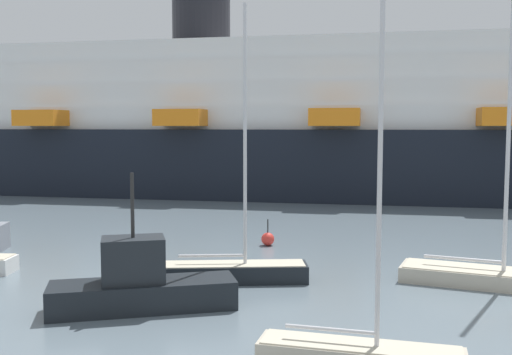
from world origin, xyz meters
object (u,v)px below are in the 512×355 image
at_px(sailboat_4, 489,272).
at_px(sailboat_6, 234,268).
at_px(channel_buoy_0, 268,239).
at_px(sailboat_7, 360,348).
at_px(cruise_ship, 410,127).
at_px(fishing_boat_0, 141,285).

distance_m(sailboat_4, sailboat_6, 9.65).
bearing_deg(channel_buoy_0, sailboat_6, -94.63).
relative_size(sailboat_7, channel_buoy_0, 7.65).
xyz_separation_m(sailboat_7, cruise_ship, (5.96, 37.97, 5.41)).
bearing_deg(sailboat_7, fishing_boat_0, 158.38).
xyz_separation_m(sailboat_6, sailboat_7, (4.45, -7.73, -0.03)).
bearing_deg(cruise_ship, channel_buoy_0, -108.85).
xyz_separation_m(sailboat_6, cruise_ship, (10.41, 30.24, 5.38)).
bearing_deg(cruise_ship, sailboat_6, -104.82).
bearing_deg(sailboat_6, sailboat_4, -6.55).
xyz_separation_m(fishing_boat_0, cruise_ship, (12.87, 34.06, 5.10)).
height_order(sailboat_7, cruise_ship, cruise_ship).
bearing_deg(channel_buoy_0, fishing_boat_0, -105.53).
relative_size(sailboat_7, fishing_boat_0, 1.64).
bearing_deg(fishing_boat_0, cruise_ship, -130.69).
xyz_separation_m(sailboat_6, fishing_boat_0, (-2.46, -3.83, 0.28)).
relative_size(sailboat_4, channel_buoy_0, 8.66).
xyz_separation_m(sailboat_4, sailboat_7, (-5.18, -8.33, -0.00)).
bearing_deg(sailboat_6, cruise_ship, 60.86).
xyz_separation_m(sailboat_6, channel_buoy_0, (0.57, 7.09, -0.20)).
bearing_deg(sailboat_7, cruise_ship, 88.91).
bearing_deg(fishing_boat_0, sailboat_7, 130.55).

